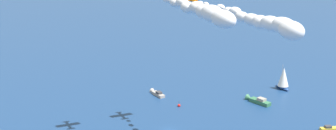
{
  "coord_description": "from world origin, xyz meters",
  "views": [
    {
      "loc": [
        -100.98,
        -98.37,
        65.58
      ],
      "look_at": [
        0.11,
        0.31,
        22.23
      ],
      "focal_mm": 50.84,
      "sensor_mm": 36.0,
      "label": 1
    }
  ],
  "objects_px": {
    "motorboat_offshore": "(332,128)",
    "marker_buoy": "(179,105)",
    "sailboat_near_centre": "(283,78)",
    "motorboat_far_stbd": "(257,100)",
    "motorboat_far_port": "(157,93)"
  },
  "relations": [
    {
      "from": "sailboat_near_centre",
      "to": "marker_buoy",
      "type": "bearing_deg",
      "value": 158.29
    },
    {
      "from": "sailboat_near_centre",
      "to": "motorboat_far_port",
      "type": "distance_m",
      "value": 51.38
    },
    {
      "from": "sailboat_near_centre",
      "to": "motorboat_offshore",
      "type": "relative_size",
      "value": 1.48
    },
    {
      "from": "motorboat_far_port",
      "to": "marker_buoy",
      "type": "height_order",
      "value": "marker_buoy"
    },
    {
      "from": "sailboat_near_centre",
      "to": "motorboat_offshore",
      "type": "xyz_separation_m",
      "value": [
        -23.17,
        -32.42,
        -4.08
      ]
    },
    {
      "from": "motorboat_offshore",
      "to": "marker_buoy",
      "type": "distance_m",
      "value": 53.4
    },
    {
      "from": "motorboat_far_stbd",
      "to": "marker_buoy",
      "type": "xyz_separation_m",
      "value": [
        -23.24,
        18.19,
        -0.42
      ]
    },
    {
      "from": "sailboat_near_centre",
      "to": "motorboat_far_stbd",
      "type": "xyz_separation_m",
      "value": [
        -19.8,
        -1.05,
        -3.84
      ]
    },
    {
      "from": "motorboat_far_port",
      "to": "motorboat_far_stbd",
      "type": "distance_m",
      "value": 38.55
    },
    {
      "from": "motorboat_far_port",
      "to": "motorboat_far_stbd",
      "type": "relative_size",
      "value": 0.81
    },
    {
      "from": "sailboat_near_centre",
      "to": "motorboat_far_port",
      "type": "bearing_deg",
      "value": 141.93
    },
    {
      "from": "motorboat_far_port",
      "to": "motorboat_offshore",
      "type": "distance_m",
      "value": 66.26
    },
    {
      "from": "motorboat_far_stbd",
      "to": "motorboat_offshore",
      "type": "xyz_separation_m",
      "value": [
        -3.36,
        -31.37,
        -0.24
      ]
    },
    {
      "from": "motorboat_far_stbd",
      "to": "motorboat_offshore",
      "type": "distance_m",
      "value": 31.55
    },
    {
      "from": "motorboat_offshore",
      "to": "marker_buoy",
      "type": "relative_size",
      "value": 3.28
    }
  ]
}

